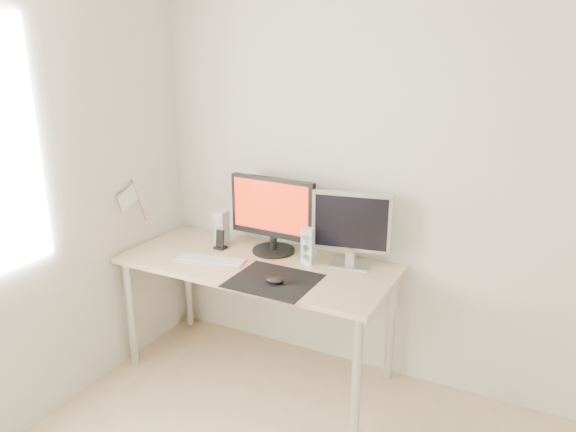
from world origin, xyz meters
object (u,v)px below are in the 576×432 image
(desk, at_px, (257,274))
(speaker_left, at_px, (222,228))
(main_monitor, at_px, (272,212))
(speaker_right, at_px, (309,245))
(second_monitor, at_px, (351,226))
(phone_dock, at_px, (220,243))
(keyboard, at_px, (211,260))
(mouse, at_px, (274,280))

(desk, height_order, speaker_left, speaker_left)
(main_monitor, xyz_separation_m, speaker_right, (0.26, -0.05, -0.15))
(speaker_left, bearing_deg, desk, -25.23)
(second_monitor, bearing_deg, desk, -158.32)
(main_monitor, xyz_separation_m, phone_dock, (-0.32, -0.10, -0.22))
(main_monitor, distance_m, phone_dock, 0.40)
(second_monitor, xyz_separation_m, keyboard, (-0.75, -0.31, -0.23))
(mouse, relative_size, speaker_left, 0.52)
(mouse, relative_size, desk, 0.07)
(main_monitor, bearing_deg, mouse, -60.53)
(mouse, height_order, speaker_right, speaker_right)
(second_monitor, bearing_deg, speaker_left, -177.69)
(desk, bearing_deg, main_monitor, 87.55)
(main_monitor, height_order, keyboard, main_monitor)
(speaker_left, bearing_deg, keyboard, -69.55)
(second_monitor, distance_m, keyboard, 0.84)
(speaker_right, relative_size, keyboard, 0.49)
(desk, distance_m, speaker_right, 0.35)
(second_monitor, relative_size, speaker_left, 2.11)
(desk, relative_size, keyboard, 3.68)
(main_monitor, bearing_deg, phone_dock, -162.90)
(main_monitor, relative_size, speaker_left, 2.58)
(speaker_left, bearing_deg, main_monitor, 2.32)
(speaker_right, distance_m, keyboard, 0.58)
(speaker_right, xyz_separation_m, keyboard, (-0.52, -0.24, -0.10))
(main_monitor, relative_size, second_monitor, 1.23)
(keyboard, bearing_deg, phone_dock, 107.78)
(speaker_left, bearing_deg, mouse, -33.31)
(main_monitor, bearing_deg, speaker_left, -177.68)
(mouse, distance_m, keyboard, 0.49)
(mouse, bearing_deg, desk, 136.85)
(speaker_right, bearing_deg, phone_dock, -175.30)
(mouse, relative_size, main_monitor, 0.20)
(mouse, height_order, keyboard, mouse)
(main_monitor, distance_m, speaker_right, 0.31)
(second_monitor, relative_size, keyboard, 1.03)
(mouse, bearing_deg, second_monitor, 57.13)
(speaker_left, xyz_separation_m, phone_dock, (0.04, -0.08, -0.07))
(main_monitor, bearing_deg, keyboard, -130.77)
(main_monitor, distance_m, keyboard, 0.46)
(speaker_right, bearing_deg, mouse, -96.49)
(phone_dock, bearing_deg, keyboard, -72.22)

